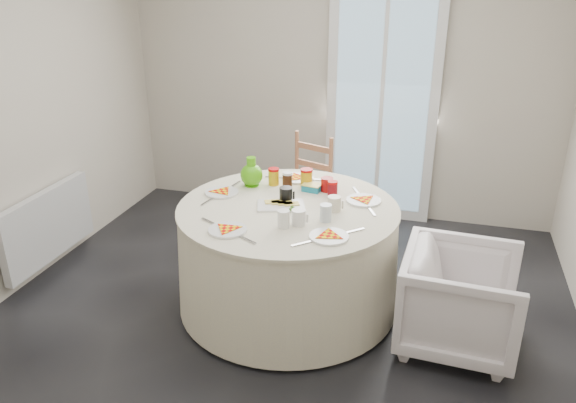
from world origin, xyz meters
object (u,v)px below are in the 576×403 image
(wooden_chair, at_px, (302,189))
(table, at_px, (288,258))
(radiator, at_px, (48,225))
(green_pitcher, at_px, (251,172))
(armchair, at_px, (461,292))

(wooden_chair, bearing_deg, table, -60.06)
(radiator, bearing_deg, table, 0.58)
(radiator, height_order, green_pitcher, green_pitcher)
(radiator, distance_m, wooden_chair, 2.08)
(table, relative_size, armchair, 2.13)
(wooden_chair, bearing_deg, green_pitcher, -83.50)
(wooden_chair, height_order, green_pitcher, green_pitcher)
(table, bearing_deg, armchair, -7.63)
(radiator, relative_size, green_pitcher, 4.71)
(radiator, relative_size, wooden_chair, 1.08)
(wooden_chair, height_order, armchair, wooden_chair)
(armchair, bearing_deg, radiator, 90.53)
(table, relative_size, green_pitcher, 7.23)
(green_pitcher, bearing_deg, radiator, -165.27)
(radiator, xyz_separation_m, green_pitcher, (1.59, 0.32, 0.49))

